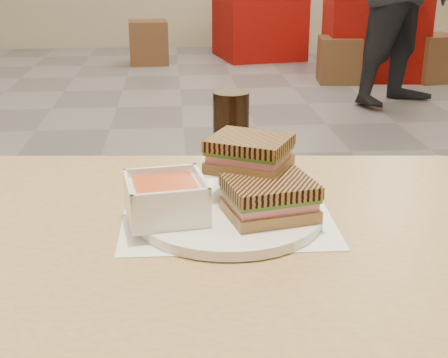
{
  "coord_description": "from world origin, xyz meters",
  "views": [
    {
      "loc": [
        -0.07,
        -2.91,
        1.16
      ],
      "look_at": [
        0.01,
        -2.0,
        0.82
      ],
      "focal_mm": 50.2,
      "sensor_mm": 36.0,
      "label": 1
    }
  ],
  "objects": [
    {
      "name": "bg_chair_1l",
      "position": [
        1.45,
        2.7,
        0.2
      ],
      "size": [
        0.4,
        0.4,
        0.41
      ],
      "color": "brown",
      "rests_on": "ground"
    },
    {
      "name": "panini_upper",
      "position": [
        0.06,
        -1.95,
        0.84
      ],
      "size": [
        0.16,
        0.15,
        0.06
      ],
      "color": "#9A7545",
      "rests_on": "panini_lower"
    },
    {
      "name": "bg_table_1",
      "position": [
        1.84,
        2.99,
        0.39
      ],
      "size": [
        0.98,
        0.98,
        0.77
      ],
      "color": "#920407",
      "rests_on": "ground"
    },
    {
      "name": "cola_glass",
      "position": [
        0.05,
        -1.74,
        0.83
      ],
      "size": [
        0.07,
        0.07,
        0.15
      ],
      "color": "black",
      "rests_on": "main_table"
    },
    {
      "name": "tray_liner",
      "position": [
        0.02,
        -1.99,
        0.75
      ],
      "size": [
        0.34,
        0.27,
        0.0
      ],
      "color": "white",
      "rests_on": "main_table"
    },
    {
      "name": "bg_chair_2r",
      "position": [
        0.78,
        4.12,
        0.22
      ],
      "size": [
        0.43,
        0.43,
        0.43
      ],
      "color": "brown",
      "rests_on": "ground"
    },
    {
      "name": "soup_bowl",
      "position": [
        -0.08,
        -2.02,
        0.8
      ],
      "size": [
        0.14,
        0.14,
        0.06
      ],
      "color": "white",
      "rests_on": "plate"
    },
    {
      "name": "plate",
      "position": [
        0.02,
        -2.0,
        0.76
      ],
      "size": [
        0.3,
        0.3,
        0.02
      ],
      "color": "white",
      "rests_on": "tray_liner"
    },
    {
      "name": "main_table",
      "position": [
        0.01,
        -2.02,
        0.64
      ],
      "size": [
        1.25,
        0.8,
        0.75
      ],
      "color": "tan",
      "rests_on": "ground"
    },
    {
      "name": "bg_chair_1r",
      "position": [
        2.32,
        2.67,
        0.21
      ],
      "size": [
        0.45,
        0.45,
        0.42
      ],
      "color": "brown",
      "rests_on": "ground"
    },
    {
      "name": "bg_chair_2l",
      "position": [
        -0.31,
        3.83,
        0.22
      ],
      "size": [
        0.42,
        0.42,
        0.45
      ],
      "color": "brown",
      "rests_on": "ground"
    },
    {
      "name": "bg_table_2",
      "position": [
        0.91,
        4.13,
        0.38
      ],
      "size": [
        1.0,
        1.0,
        0.75
      ],
      "color": "#920407",
      "rests_on": "ground"
    },
    {
      "name": "panini_lower",
      "position": [
        0.08,
        -2.03,
        0.8
      ],
      "size": [
        0.15,
        0.14,
        0.06
      ],
      "color": "#9A7545",
      "rests_on": "plate"
    }
  ]
}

